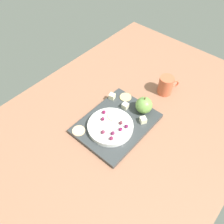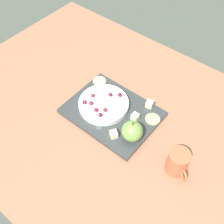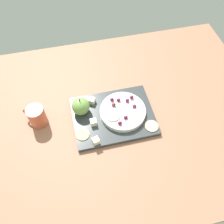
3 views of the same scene
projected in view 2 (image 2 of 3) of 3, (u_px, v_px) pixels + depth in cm
name	position (u px, v px, depth cm)	size (l,w,h in cm)	color
table	(117.00, 124.00, 103.59)	(139.34, 95.30, 4.72)	#9A674D
platter	(112.00, 112.00, 102.74)	(32.85, 24.98, 1.76)	#35393B
serving_dish	(104.00, 104.00, 102.71)	(18.69, 18.69, 2.13)	white
apple_whole	(132.00, 131.00, 92.08)	(7.27, 7.27, 7.27)	#71A24A
apple_stem	(133.00, 124.00, 88.76)	(0.50, 0.50, 1.20)	brown
cheese_cube_0	(135.00, 117.00, 98.82)	(2.46, 2.46, 2.46)	#F9EFCC
cheese_cube_1	(114.00, 134.00, 94.22)	(2.46, 2.46, 2.46)	#F4EDC5
cheese_cube_2	(149.00, 104.00, 102.53)	(2.46, 2.46, 2.46)	#F9EFC3
cracker_0	(153.00, 119.00, 99.51)	(5.33, 5.33, 0.40)	#DBBE7D
cracker_1	(100.00, 81.00, 111.36)	(5.33, 5.33, 0.40)	#E3BA8D
grape_0	(93.00, 95.00, 103.07)	(1.65, 1.48, 1.36)	maroon
grape_1	(105.00, 110.00, 98.69)	(1.65, 1.48, 1.52)	maroon
grape_2	(110.00, 95.00, 103.35)	(1.65, 1.48, 1.36)	maroon
grape_3	(100.00, 115.00, 97.36)	(1.65, 1.48, 1.41)	#621542
grape_4	(91.00, 103.00, 100.62)	(1.65, 1.48, 1.49)	#651C41
grape_5	(120.00, 95.00, 103.14)	(1.65, 1.48, 1.51)	maroon
grape_6	(96.00, 110.00, 98.79)	(1.65, 1.48, 1.38)	maroon
grape_7	(84.00, 102.00, 100.89)	(1.65, 1.48, 1.56)	maroon
apple_slice_0	(116.00, 105.00, 100.62)	(5.98, 5.98, 0.60)	beige
cup	(178.00, 162.00, 85.93)	(8.98, 7.58, 8.99)	#D16140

